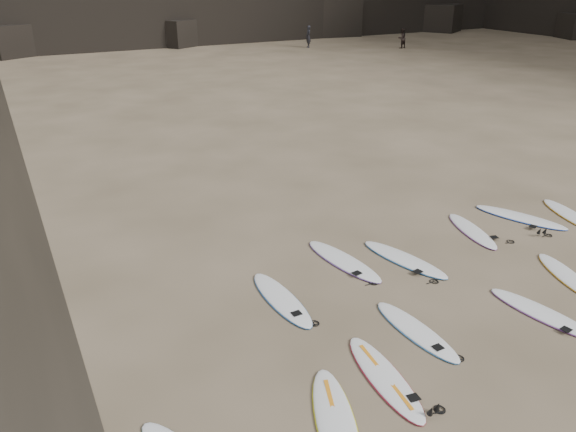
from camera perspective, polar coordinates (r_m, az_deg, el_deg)
name	(u,v)px	position (r m, az deg, el deg)	size (l,w,h in m)	color
ground	(463,324)	(12.08, 17.34, -10.44)	(240.00, 240.00, 0.00)	#897559
surfboard_0	(336,422)	(9.45, 4.87, -20.10)	(0.61, 2.55, 0.09)	white
surfboard_1	(385,377)	(10.35, 9.79, -15.78)	(0.59, 2.44, 0.09)	white
surfboard_2	(416,330)	(11.58, 12.89, -11.25)	(0.56, 2.33, 0.08)	white
surfboard_3	(542,313)	(12.93, 24.39, -8.94)	(0.57, 2.39, 0.09)	white
surfboard_4	(568,276)	(14.62, 26.53, -5.47)	(0.54, 2.26, 0.08)	white
surfboard_5	(281,299)	(12.26, -0.68, -8.40)	(0.59, 2.48, 0.09)	white
surfboard_6	(343,260)	(13.81, 5.65, -4.51)	(0.62, 2.60, 0.09)	white
surfboard_7	(404,259)	(14.11, 11.73, -4.29)	(0.61, 2.53, 0.09)	white
surfboard_8	(472,230)	(16.08, 18.19, -1.40)	(0.56, 2.33, 0.08)	white
surfboard_9	(520,217)	(17.41, 22.52, -0.08)	(0.63, 2.62, 0.09)	white
surfboard_10	(570,215)	(18.17, 26.76, 0.10)	(0.59, 2.44, 0.09)	white
person_a	(308,37)	(52.44, 2.07, 17.75)	(0.69, 0.45, 1.88)	black
person_b	(402,38)	(52.94, 11.49, 17.28)	(0.83, 0.64, 1.70)	black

